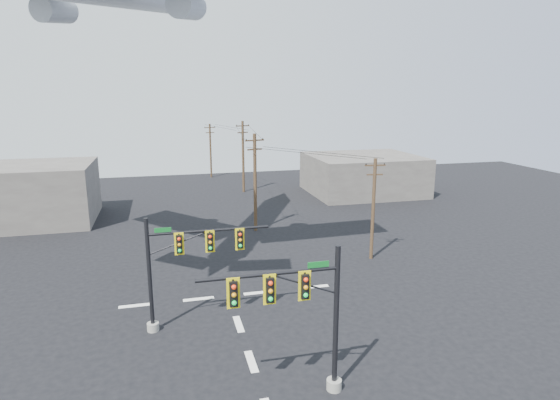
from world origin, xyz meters
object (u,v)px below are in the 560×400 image
object	(u,v)px
utility_pole_d	(211,150)
signal_mast_near	(304,316)
signal_mast_far	(181,266)
utility_pole_c	(243,155)
utility_pole_a	(373,207)
utility_pole_b	(255,181)

from	to	relation	value
utility_pole_d	signal_mast_near	bearing A→B (deg)	-99.78
signal_mast_far	utility_pole_c	distance (m)	37.37
signal_mast_near	utility_pole_a	size ratio (longest dim) A/B	0.84
utility_pole_a	utility_pole_d	bearing A→B (deg)	111.15
utility_pole_d	utility_pole_a	bearing A→B (deg)	-85.73
signal_mast_far	utility_pole_d	world-z (taller)	utility_pole_d
signal_mast_near	utility_pole_b	size ratio (longest dim) A/B	0.73
signal_mast_near	utility_pole_d	world-z (taller)	utility_pole_d
utility_pole_b	utility_pole_c	bearing A→B (deg)	70.67
utility_pole_c	utility_pole_a	bearing A→B (deg)	-96.53
utility_pole_c	utility_pole_b	bearing A→B (deg)	-113.98
signal_mast_near	utility_pole_b	xyz separation A→B (m)	(2.95, 25.54, 1.04)
signal_mast_near	utility_pole_c	size ratio (longest dim) A/B	0.73
signal_mast_near	signal_mast_far	distance (m)	9.01
signal_mast_far	utility_pole_c	xyz separation A→B (m)	(9.75, 36.05, 1.18)
utility_pole_c	signal_mast_far	bearing A→B (deg)	-122.94
signal_mast_near	utility_pole_c	xyz separation A→B (m)	(4.91, 43.65, 1.07)
signal_mast_far	utility_pole_c	bearing A→B (deg)	74.87
signal_mast_far	utility_pole_a	distance (m)	17.29
utility_pole_a	utility_pole_b	bearing A→B (deg)	136.01
signal_mast_far	utility_pole_b	world-z (taller)	utility_pole_b
utility_pole_b	utility_pole_d	size ratio (longest dim) A/B	1.13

